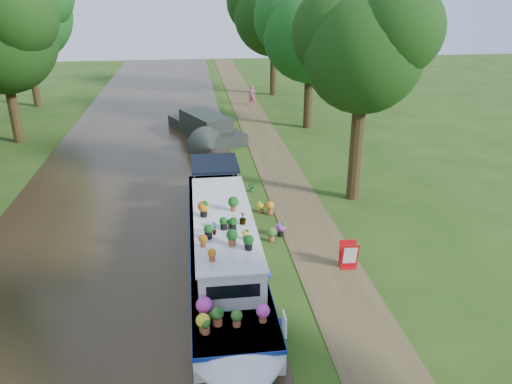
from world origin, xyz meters
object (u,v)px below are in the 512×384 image
object	(u,v)px
sandwich_board	(349,256)
pedestrian_pink	(252,95)
plant_boat	(224,246)
second_boat	(205,128)

from	to	relation	value
sandwich_board	pedestrian_pink	size ratio (longest dim) A/B	0.59
plant_boat	second_boat	size ratio (longest dim) A/B	1.64
second_boat	sandwich_board	bearing A→B (deg)	-99.76
second_boat	pedestrian_pink	size ratio (longest dim) A/B	5.32
plant_boat	sandwich_board	xyz separation A→B (m)	(4.07, -0.50, -0.41)
plant_boat	pedestrian_pink	distance (m)	24.65
plant_boat	pedestrian_pink	size ratio (longest dim) A/B	8.74
sandwich_board	pedestrian_pink	distance (m)	24.83
plant_boat	second_boat	world-z (taller)	plant_boat
plant_boat	sandwich_board	world-z (taller)	plant_boat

